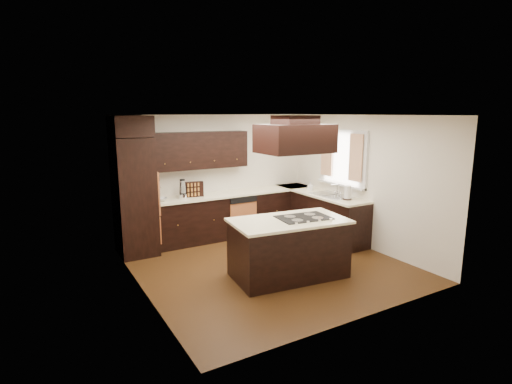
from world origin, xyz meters
The scene contains 30 objects.
floor centered at (0.00, 0.00, -0.01)m, with size 4.20×4.20×0.02m, color #513014.
ceiling centered at (0.00, 0.00, 2.51)m, with size 4.20×4.20×0.02m, color silver.
wall_back centered at (0.00, 2.11, 1.25)m, with size 4.20×0.02×2.50m, color beige.
wall_front centered at (0.00, -2.11, 1.25)m, with size 4.20×0.02×2.50m, color beige.
wall_left centered at (-2.11, 0.00, 1.25)m, with size 0.02×4.20×2.50m, color beige.
wall_right centered at (2.11, 0.00, 1.25)m, with size 0.02×4.20×2.50m, color beige.
oven_column centered at (-1.78, 1.71, 1.06)m, with size 0.65×0.75×2.12m, color black.
wall_oven_face centered at (-1.43, 1.71, 1.12)m, with size 0.05×0.62×0.78m, color #C56C3A.
base_cabinets_back centered at (0.03, 1.80, 0.44)m, with size 2.93×0.60×0.88m, color black.
base_cabinets_right centered at (1.80, 0.90, 0.44)m, with size 0.60×2.40×0.88m, color black.
countertop_back centered at (0.03, 1.79, 0.90)m, with size 2.93×0.63×0.04m, color #FFF6CA.
countertop_right centered at (1.79, 0.90, 0.90)m, with size 0.63×2.40×0.04m, color #FFF6CA.
upper_cabinets centered at (-0.43, 1.93, 1.81)m, with size 2.00×0.34×0.72m, color black.
dishwasher_front centered at (0.33, 1.50, 0.40)m, with size 0.60×0.05×0.72m, color #C56C3A.
window_frame centered at (2.07, 0.55, 1.65)m, with size 0.06×1.32×1.12m, color silver.
window_pane centered at (2.10, 0.55, 1.65)m, with size 0.00×1.20×1.00m, color white.
curtain_left centered at (2.01, 0.13, 1.70)m, with size 0.02×0.34×0.90m, color beige.
curtain_right centered at (2.01, 0.97, 1.70)m, with size 0.02×0.34×0.90m, color beige.
sink_rim centered at (1.80, 0.55, 0.92)m, with size 0.52×0.84×0.01m, color silver.
island centered at (0.03, -0.54, 0.44)m, with size 1.71×0.93×0.88m, color black.
island_top centered at (0.03, -0.54, 0.90)m, with size 1.78×1.00×0.04m, color #FFF6CA.
cooktop centered at (0.28, -0.57, 0.93)m, with size 0.81×0.54×0.01m, color black.
range_hood centered at (0.10, -0.55, 2.16)m, with size 1.05×0.72×0.42m, color black.
hood_duct centered at (0.10, -0.55, 2.44)m, with size 0.55×0.50×0.13m, color black.
blender_base centered at (-0.87, 1.71, 0.97)m, with size 0.15×0.15×0.10m, color silver.
blender_pitcher centered at (-0.87, 1.71, 1.15)m, with size 0.13×0.13×0.26m, color silver.
spice_rack centered at (-0.60, 1.80, 1.07)m, with size 0.36×0.09×0.30m, color black.
mixing_bowl centered at (-1.29, 1.75, 0.95)m, with size 0.24×0.24×0.06m, color silver.
soap_bottle centered at (1.76, 1.16, 1.01)m, with size 0.08×0.09×0.19m, color silver.
paper_towel centered at (1.80, 0.08, 1.05)m, with size 0.12×0.12×0.27m, color silver.
Camera 1 is at (-3.40, -5.42, 2.54)m, focal length 28.00 mm.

